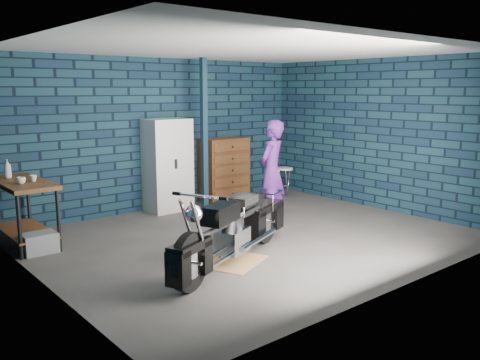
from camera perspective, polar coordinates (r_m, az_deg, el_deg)
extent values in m
plane|color=#494744|center=(7.54, 1.34, -6.42)|extent=(6.00, 6.00, 0.00)
cube|color=#0F2032|center=(9.30, -8.81, 5.09)|extent=(6.00, 0.02, 2.70)
cube|color=#0F2032|center=(5.79, -21.69, 1.47)|extent=(0.02, 5.00, 2.70)
cube|color=#0F2032|center=(9.51, 15.22, 4.96)|extent=(0.02, 5.00, 2.70)
cube|color=silver|center=(7.25, 1.43, 14.49)|extent=(6.00, 5.00, 0.02)
cube|color=#122A38|center=(9.14, -4.06, 5.09)|extent=(0.10, 0.10, 2.70)
cube|color=brown|center=(7.69, -23.06, -3.42)|extent=(0.60, 1.40, 0.91)
cube|color=olive|center=(6.50, -0.59, -9.14)|extent=(0.96, 0.86, 0.01)
imported|color=#491C69|center=(8.35, 3.54, 1.04)|extent=(0.72, 0.60, 1.66)
cube|color=gray|center=(7.31, -21.59, -6.60)|extent=(0.43, 0.31, 0.27)
cube|color=silver|center=(9.10, -8.11, 1.65)|extent=(0.77, 0.55, 1.64)
cube|color=brown|center=(9.85, -1.78, 1.16)|extent=(0.92, 0.51, 1.22)
imported|color=beige|center=(7.34, -23.38, -0.05)|extent=(0.13, 0.13, 0.09)
imported|color=beige|center=(7.49, -22.19, 0.19)|extent=(0.12, 0.12, 0.09)
imported|color=gray|center=(7.91, -24.65, 1.18)|extent=(0.11, 0.11, 0.27)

